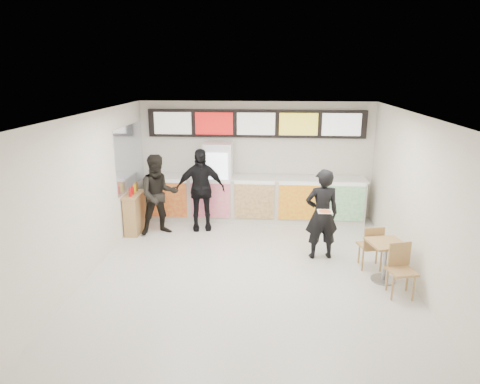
# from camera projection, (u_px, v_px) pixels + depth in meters

# --- Properties ---
(floor) EXTENTS (7.00, 7.00, 0.00)m
(floor) POSITION_uv_depth(u_px,v_px,m) (248.00, 273.00, 8.18)
(floor) COLOR beige
(floor) RESTS_ON ground
(ceiling) EXTENTS (7.00, 7.00, 0.00)m
(ceiling) POSITION_uv_depth(u_px,v_px,m) (249.00, 115.00, 7.35)
(ceiling) COLOR white
(ceiling) RESTS_ON wall_back
(wall_back) EXTENTS (6.00, 0.00, 6.00)m
(wall_back) POSITION_uv_depth(u_px,v_px,m) (256.00, 160.00, 11.12)
(wall_back) COLOR silver
(wall_back) RESTS_ON floor
(wall_left) EXTENTS (0.00, 7.00, 7.00)m
(wall_left) POSITION_uv_depth(u_px,v_px,m) (88.00, 195.00, 7.97)
(wall_left) COLOR silver
(wall_left) RESTS_ON floor
(wall_right) EXTENTS (0.00, 7.00, 7.00)m
(wall_right) POSITION_uv_depth(u_px,v_px,m) (418.00, 202.00, 7.56)
(wall_right) COLOR silver
(wall_right) RESTS_ON floor
(service_counter) EXTENTS (5.56, 0.77, 1.14)m
(service_counter) POSITION_uv_depth(u_px,v_px,m) (255.00, 198.00, 10.99)
(service_counter) COLOR silver
(service_counter) RESTS_ON floor
(menu_board) EXTENTS (5.50, 0.14, 0.70)m
(menu_board) POSITION_uv_depth(u_px,v_px,m) (256.00, 124.00, 10.78)
(menu_board) COLOR black
(menu_board) RESTS_ON wall_back
(drinks_fridge) EXTENTS (0.70, 0.67, 2.00)m
(drinks_fridge) POSITION_uv_depth(u_px,v_px,m) (219.00, 181.00, 10.95)
(drinks_fridge) COLOR white
(drinks_fridge) RESTS_ON floor
(mirror_panel) EXTENTS (0.01, 2.00, 1.50)m
(mirror_panel) POSITION_uv_depth(u_px,v_px,m) (130.00, 157.00, 10.25)
(mirror_panel) COLOR #B2B7BF
(mirror_panel) RESTS_ON wall_left
(customer_main) EXTENTS (0.75, 0.56, 1.88)m
(customer_main) POSITION_uv_depth(u_px,v_px,m) (322.00, 214.00, 8.64)
(customer_main) COLOR black
(customer_main) RESTS_ON floor
(customer_left) EXTENTS (1.14, 1.04, 1.90)m
(customer_left) POSITION_uv_depth(u_px,v_px,m) (159.00, 195.00, 9.93)
(customer_left) COLOR black
(customer_left) RESTS_ON floor
(customer_mid) EXTENTS (1.24, 0.69, 1.99)m
(customer_mid) POSITION_uv_depth(u_px,v_px,m) (200.00, 189.00, 10.24)
(customer_mid) COLOR black
(customer_mid) RESTS_ON floor
(pizza_slice) EXTENTS (0.36, 0.36, 0.02)m
(pizza_slice) POSITION_uv_depth(u_px,v_px,m) (325.00, 211.00, 8.15)
(pizza_slice) COLOR beige
(pizza_slice) RESTS_ON customer_main
(cafe_table) EXTENTS (0.80, 1.60, 0.90)m
(cafe_table) POSITION_uv_depth(u_px,v_px,m) (385.00, 254.00, 7.77)
(cafe_table) COLOR tan
(cafe_table) RESTS_ON floor
(condiment_ledge) EXTENTS (0.34, 0.85, 1.13)m
(condiment_ledge) POSITION_uv_depth(u_px,v_px,m) (135.00, 212.00, 10.17)
(condiment_ledge) COLOR tan
(condiment_ledge) RESTS_ON floor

